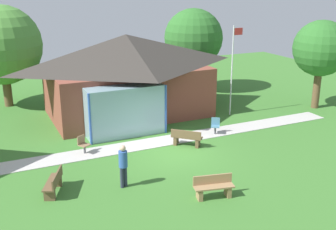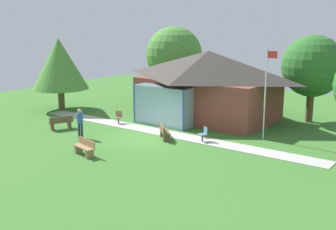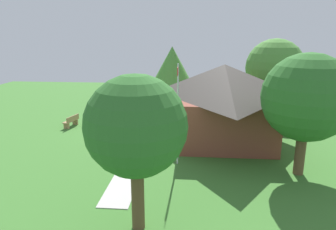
% 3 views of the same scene
% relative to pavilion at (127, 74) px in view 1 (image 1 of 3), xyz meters
% --- Properties ---
extents(ground_plane, '(44.00, 44.00, 0.00)m').
position_rel_pavilion_xyz_m(ground_plane, '(-0.07, -6.45, -2.48)').
color(ground_plane, '#3D752D').
extents(pavilion, '(9.95, 7.39, 4.76)m').
position_rel_pavilion_xyz_m(pavilion, '(0.00, 0.00, 0.00)').
color(pavilion, brown).
rests_on(pavilion, ground_plane).
extents(footpath, '(20.45, 1.35, 0.03)m').
position_rel_pavilion_xyz_m(footpath, '(-0.07, -4.96, -2.47)').
color(footpath, '#BCB7B2').
rests_on(footpath, ground_plane).
extents(flagpole, '(0.64, 0.08, 5.28)m').
position_rel_pavilion_xyz_m(flagpole, '(5.58, -2.64, 0.44)').
color(flagpole, silver).
rests_on(flagpole, ground_plane).
extents(bench_rear_near_path, '(1.39, 1.35, 0.84)m').
position_rel_pavilion_xyz_m(bench_rear_near_path, '(0.86, -6.00, -2.08)').
color(bench_rear_near_path, brown).
rests_on(bench_rear_near_path, ground_plane).
extents(bench_front_center, '(1.56, 0.75, 0.84)m').
position_rel_pavilion_xyz_m(bench_front_center, '(-0.56, -10.88, -2.08)').
color(bench_front_center, '#9E7A51').
rests_on(bench_front_center, ground_plane).
extents(bench_mid_left, '(1.00, 1.55, 0.84)m').
position_rel_pavilion_xyz_m(bench_mid_left, '(-5.84, -8.07, -2.08)').
color(bench_mid_left, brown).
rests_on(bench_mid_left, ground_plane).
extents(patio_chair_west, '(0.60, 0.60, 0.86)m').
position_rel_pavilion_xyz_m(patio_chair_west, '(-3.90, -4.79, -2.07)').
color(patio_chair_west, '#8C6B4C').
rests_on(patio_chair_west, ground_plane).
extents(patio_chair_lawn_spare, '(0.61, 0.61, 0.86)m').
position_rel_pavilion_xyz_m(patio_chair_lawn_spare, '(3.01, -5.13, -2.07)').
color(patio_chair_lawn_spare, teal).
rests_on(patio_chair_lawn_spare, ground_plane).
extents(visitor_strolling_lawn, '(0.34, 0.34, 1.74)m').
position_rel_pavilion_xyz_m(visitor_strolling_lawn, '(-3.30, -8.70, -1.46)').
color(visitor_strolling_lawn, '#2D3347').
rests_on(visitor_strolling_lawn, ground_plane).
extents(tree_behind_pavilion_left, '(4.90, 4.90, 6.36)m').
position_rel_pavilion_xyz_m(tree_behind_pavilion_left, '(-6.34, 4.95, 1.42)').
color(tree_behind_pavilion_left, brown).
rests_on(tree_behind_pavilion_left, ground_plane).
extents(tree_east_hedge, '(3.41, 3.41, 5.48)m').
position_rel_pavilion_xyz_m(tree_east_hedge, '(11.24, -3.69, 1.26)').
color(tree_east_hedge, brown).
rests_on(tree_east_hedge, ground_plane).
extents(tree_behind_pavilion_right, '(4.14, 4.14, 5.90)m').
position_rel_pavilion_xyz_m(tree_behind_pavilion_right, '(6.22, 3.37, 1.33)').
color(tree_behind_pavilion_right, brown).
rests_on(tree_behind_pavilion_right, ground_plane).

